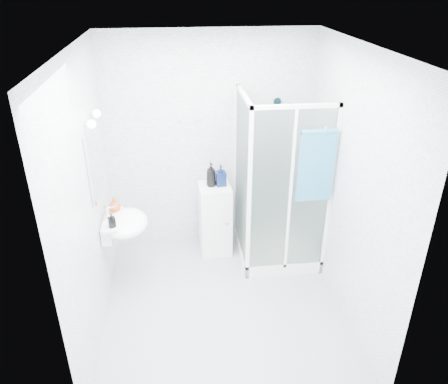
{
  "coord_description": "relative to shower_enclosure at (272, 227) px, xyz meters",
  "views": [
    {
      "loc": [
        -0.41,
        -3.5,
        3.13
      ],
      "look_at": [
        0.05,
        0.35,
        1.15
      ],
      "focal_mm": 35.0,
      "sensor_mm": 36.0,
      "label": 1
    }
  ],
  "objects": [
    {
      "name": "vanity_lights",
      "position": [
        -1.8,
        -0.32,
        1.47
      ],
      "size": [
        0.1,
        0.4,
        0.08
      ],
      "color": "silver",
      "rests_on": "room"
    },
    {
      "name": "shampoo_bottle_a",
      "position": [
        -0.69,
        0.27,
        0.59
      ],
      "size": [
        0.14,
        0.14,
        0.29
      ],
      "primitive_type": "imported",
      "rotation": [
        0.0,
        0.0,
        0.29
      ],
      "color": "black",
      "rests_on": "storage_cabinet"
    },
    {
      "name": "soap_dispenser_black",
      "position": [
        -1.74,
        -0.48,
        0.49
      ],
      "size": [
        0.08,
        0.09,
        0.15
      ],
      "primitive_type": "imported",
      "rotation": [
        0.0,
        0.0,
        0.31
      ],
      "color": "black",
      "rests_on": "wall_basin"
    },
    {
      "name": "shampoo_bottle_b",
      "position": [
        -0.58,
        0.27,
        0.57
      ],
      "size": [
        0.13,
        0.13,
        0.25
      ],
      "primitive_type": "imported",
      "rotation": [
        0.0,
        0.0,
        0.14
      ],
      "color": "#0B1943",
      "rests_on": "storage_cabinet"
    },
    {
      "name": "storage_cabinet",
      "position": [
        -0.65,
        0.25,
        -0.0
      ],
      "size": [
        0.38,
        0.4,
        0.89
      ],
      "rotation": [
        0.0,
        0.0,
        0.05
      ],
      "color": "white",
      "rests_on": "ground"
    },
    {
      "name": "hand_towel",
      "position": [
        0.31,
        -0.4,
        0.95
      ],
      "size": [
        0.36,
        0.05,
        0.77
      ],
      "color": "teal",
      "rests_on": "shower_enclosure"
    },
    {
      "name": "room",
      "position": [
        -0.67,
        -0.77,
        0.85
      ],
      "size": [
        2.4,
        2.6,
        2.6
      ],
      "color": "white",
      "rests_on": "ground"
    },
    {
      "name": "shower_enclosure",
      "position": [
        0.0,
        0.0,
        0.0
      ],
      "size": [
        0.9,
        0.95,
        2.0
      ],
      "color": "white",
      "rests_on": "ground"
    },
    {
      "name": "wall_hooks",
      "position": [
        -0.92,
        0.49,
        1.17
      ],
      "size": [
        0.23,
        0.06,
        0.03
      ],
      "color": "silver",
      "rests_on": "room"
    },
    {
      "name": "soap_dispenser_orange",
      "position": [
        -1.74,
        -0.18,
        0.5
      ],
      "size": [
        0.13,
        0.13,
        0.16
      ],
      "primitive_type": "imported",
      "rotation": [
        0.0,
        0.0,
        0.02
      ],
      "color": "#AE4114",
      "rests_on": "wall_basin"
    },
    {
      "name": "mirror",
      "position": [
        -1.85,
        -0.32,
        1.05
      ],
      "size": [
        0.02,
        0.6,
        0.7
      ],
      "primitive_type": "cube",
      "color": "white",
      "rests_on": "room"
    },
    {
      "name": "wall_basin",
      "position": [
        -1.66,
        -0.32,
        0.35
      ],
      "size": [
        0.46,
        0.56,
        0.35
      ],
      "color": "white",
      "rests_on": "ground"
    }
  ]
}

